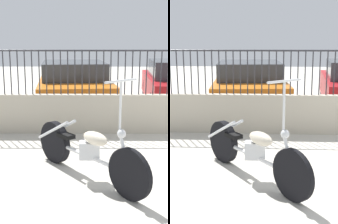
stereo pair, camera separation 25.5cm
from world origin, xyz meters
TOP-DOWN VIEW (x-y plane):
  - motorcycle_white at (-2.76, 0.64)m, footprint 1.57×1.82m
  - car_orange at (-3.07, 5.28)m, footprint 2.26×4.64m

SIDE VIEW (x-z plane):
  - motorcycle_white at x=-2.76m, z-range -0.33..1.14m
  - car_orange at x=-3.07m, z-range 0.01..1.36m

